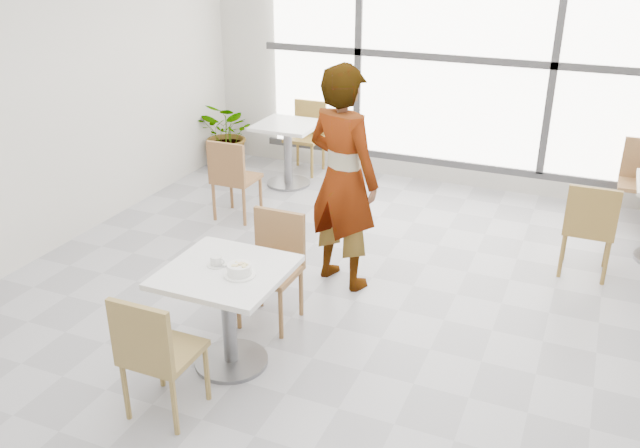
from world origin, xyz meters
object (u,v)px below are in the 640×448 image
at_px(chair_far, 274,260).
at_px(oatmeal_bowl, 239,270).
at_px(person, 343,179).
at_px(bg_chair_left_near, 232,175).
at_px(bg_chair_left_far, 307,132).
at_px(plant_left, 229,134).
at_px(main_table, 228,299).
at_px(bg_chair_right_near, 590,224).
at_px(bg_table_left, 288,145).
at_px(chair_near, 154,350).
at_px(coffee_cup, 217,261).

distance_m(chair_far, oatmeal_bowl, 0.79).
height_order(person, bg_chair_left_near, person).
distance_m(bg_chair_left_far, plant_left, 1.01).
height_order(main_table, bg_chair_right_near, bg_chair_right_near).
height_order(main_table, plant_left, plant_left).
xyz_separation_m(main_table, bg_chair_left_near, (-1.26, 2.24, -0.02)).
bearing_deg(plant_left, main_table, -59.73).
distance_m(chair_far, bg_table_left, 2.98).
relative_size(oatmeal_bowl, bg_chair_right_near, 0.24).
height_order(person, plant_left, person).
height_order(oatmeal_bowl, person, person).
bearing_deg(bg_chair_left_near, plant_left, -58.42).
distance_m(bg_chair_left_near, bg_chair_right_near, 3.46).
bearing_deg(person, bg_chair_left_near, -8.05).
bearing_deg(bg_chair_right_near, chair_near, 52.53).
bearing_deg(chair_far, chair_near, -95.30).
xyz_separation_m(oatmeal_bowl, bg_chair_left_far, (-1.33, 4.03, -0.29)).
height_order(chair_near, person, person).
xyz_separation_m(chair_far, bg_chair_left_far, (-1.21, 3.31, 0.00)).
bearing_deg(chair_far, bg_table_left, 113.67).
height_order(chair_near, coffee_cup, chair_near).
bearing_deg(bg_chair_right_near, main_table, 46.96).
distance_m(oatmeal_bowl, bg_table_left, 3.71).
height_order(chair_far, coffee_cup, chair_far).
xyz_separation_m(person, bg_chair_right_near, (1.93, 0.91, -0.45)).
bearing_deg(plant_left, oatmeal_bowl, -58.53).
relative_size(chair_far, oatmeal_bowl, 4.14).
height_order(oatmeal_bowl, plant_left, plant_left).
bearing_deg(chair_near, oatmeal_bowl, -111.51).
bearing_deg(plant_left, bg_table_left, -17.67).
xyz_separation_m(bg_chair_left_near, plant_left, (-0.92, 1.49, -0.08)).
distance_m(chair_near, person, 2.19).
relative_size(person, bg_chair_left_far, 2.18).
height_order(chair_far, bg_chair_right_near, same).
relative_size(oatmeal_bowl, person, 0.11).
distance_m(bg_table_left, plant_left, 1.04).
bearing_deg(chair_near, bg_chair_right_near, -127.47).
bearing_deg(bg_chair_left_far, chair_far, -69.94).
bearing_deg(plant_left, coffee_cup, -60.52).
xyz_separation_m(main_table, bg_chair_left_far, (-1.20, 3.99, -0.02)).
distance_m(main_table, bg_chair_right_near, 3.22).
relative_size(coffee_cup, person, 0.08).
bearing_deg(bg_chair_left_near, main_table, 119.38).
xyz_separation_m(coffee_cup, person, (0.36, 1.41, 0.17)).
bearing_deg(person, oatmeal_bowl, 103.97).
xyz_separation_m(chair_far, person, (0.26, 0.76, 0.45)).
bearing_deg(person, bg_chair_left_far, -40.52).
relative_size(oatmeal_bowl, coffee_cup, 1.32).
xyz_separation_m(chair_far, plant_left, (-2.18, 3.05, -0.08)).
bearing_deg(bg_chair_left_far, bg_chair_left_near, -91.94).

